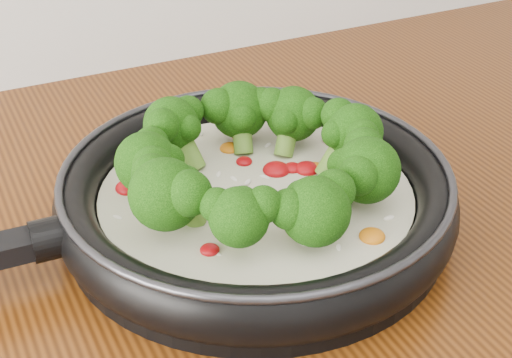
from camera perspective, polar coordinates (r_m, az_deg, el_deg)
name	(u,v)px	position (r m, az deg, el deg)	size (l,w,h in m)	color
skillet	(253,190)	(0.67, -0.26, -0.86)	(0.57, 0.37, 0.11)	black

